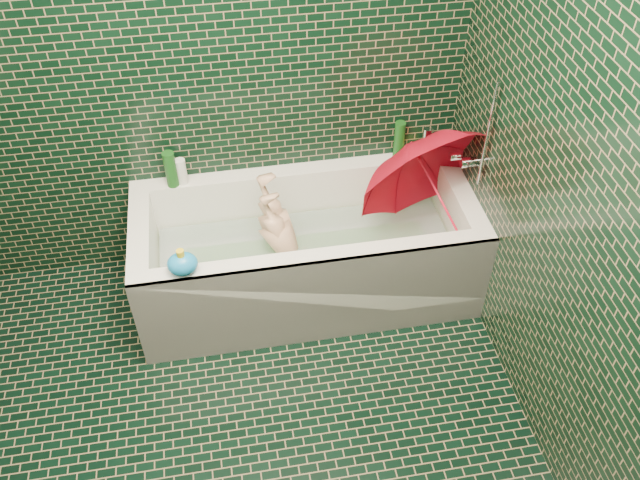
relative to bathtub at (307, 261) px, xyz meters
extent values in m
plane|color=black|center=(-0.45, -1.01, -0.21)|extent=(2.80, 2.80, 0.00)
plane|color=black|center=(-0.45, 0.39, 1.04)|extent=(2.80, 0.00, 2.80)
plane|color=black|center=(0.85, -1.01, 1.04)|extent=(0.00, 2.80, 2.80)
cube|color=white|center=(0.00, 0.02, -0.14)|extent=(1.70, 0.75, 0.15)
cube|color=white|center=(0.00, 0.34, 0.14)|extent=(1.70, 0.10, 0.40)
cube|color=white|center=(0.00, -0.31, 0.14)|extent=(1.70, 0.10, 0.40)
cube|color=white|center=(0.80, 0.02, 0.14)|extent=(0.10, 0.55, 0.40)
cube|color=white|center=(-0.80, 0.02, 0.14)|extent=(0.10, 0.55, 0.40)
cube|color=white|center=(0.00, -0.35, 0.06)|extent=(1.70, 0.02, 0.55)
cube|color=green|center=(0.00, 0.02, -0.06)|extent=(1.35, 0.47, 0.01)
cube|color=silver|center=(0.00, 0.02, 0.09)|extent=(1.48, 0.53, 0.00)
cylinder|color=silver|center=(0.83, 0.02, 0.52)|extent=(0.14, 0.05, 0.05)
cylinder|color=silver|center=(0.75, 0.08, 0.52)|extent=(0.05, 0.04, 0.04)
cylinder|color=silver|center=(0.82, -0.08, 0.74)|extent=(0.01, 0.01, 0.55)
imported|color=#DEAB8B|center=(-0.10, 0.01, 0.10)|extent=(0.87, 0.37, 0.36)
imported|color=red|center=(0.64, -0.07, 0.39)|extent=(0.94, 1.05, 1.03)
imported|color=white|center=(0.80, 0.32, 0.34)|extent=(0.10, 0.10, 0.23)
imported|color=#461E72|center=(0.80, 0.33, 0.34)|extent=(0.08, 0.08, 0.18)
imported|color=#154B16|center=(0.72, 0.31, 0.34)|extent=(0.15, 0.15, 0.16)
cylinder|color=#154B16|center=(0.55, 0.36, 0.44)|extent=(0.07, 0.07, 0.21)
cylinder|color=silver|center=(0.69, 0.31, 0.43)|extent=(0.06, 0.06, 0.19)
cylinder|color=#154B16|center=(-0.63, 0.32, 0.44)|extent=(0.06, 0.06, 0.20)
cylinder|color=white|center=(-0.58, 0.33, 0.41)|extent=(0.05, 0.05, 0.14)
ellipsoid|color=yellow|center=(0.65, 0.36, 0.37)|extent=(0.11, 0.10, 0.07)
sphere|color=yellow|center=(0.68, 0.34, 0.42)|extent=(0.04, 0.04, 0.04)
cone|color=orange|center=(0.71, 0.33, 0.41)|extent=(0.02, 0.03, 0.02)
ellipsoid|color=#1887DD|center=(-0.59, -0.31, 0.40)|extent=(0.14, 0.11, 0.10)
cylinder|color=yellow|center=(-0.59, -0.31, 0.46)|extent=(0.03, 0.03, 0.04)
camera|label=1|loc=(-0.37, -2.44, 2.50)|focal=38.00mm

